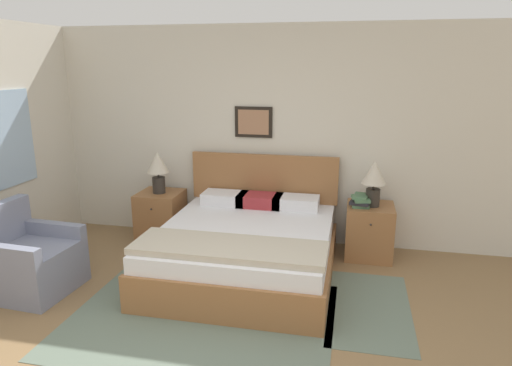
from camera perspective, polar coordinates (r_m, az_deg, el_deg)
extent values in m
cube|color=beige|center=(5.52, 2.59, 5.83)|extent=(7.87, 0.06, 2.60)
cube|color=black|center=(5.51, -0.31, 7.63)|extent=(0.46, 0.02, 0.37)
cube|color=#9E7051|center=(5.50, -0.34, 7.61)|extent=(0.37, 0.00, 0.29)
cube|color=slate|center=(4.16, -6.94, -16.50)|extent=(2.27, 1.70, 0.01)
cube|color=slate|center=(4.41, 13.96, -14.88)|extent=(0.73, 1.39, 0.01)
cube|color=#936038|center=(4.85, -1.33, -9.81)|extent=(1.79, 2.01, 0.28)
cube|color=#936038|center=(3.92, -4.76, -13.17)|extent=(1.79, 0.06, 0.08)
cube|color=silver|center=(4.74, -1.35, -6.94)|extent=(1.71, 1.93, 0.24)
cube|color=#936038|center=(5.53, 0.99, 0.65)|extent=(1.79, 0.06, 0.57)
cube|color=#B2A893|center=(4.13, -3.41, -8.10)|extent=(1.75, 0.56, 0.06)
cube|color=silver|center=(5.47, -3.91, -1.89)|extent=(0.52, 0.32, 0.14)
cube|color=silver|center=(5.30, 5.04, -2.45)|extent=(0.52, 0.32, 0.14)
cube|color=#9E2D33|center=(5.37, 0.50, -2.17)|extent=(0.52, 0.32, 0.14)
cube|color=gray|center=(4.99, -26.23, -9.58)|extent=(0.81, 0.78, 0.46)
cube|color=gray|center=(5.10, -24.27, -5.22)|extent=(0.78, 0.14, 0.14)
cube|color=gray|center=(4.67, -29.20, -7.62)|extent=(0.78, 0.14, 0.14)
cube|color=#936038|center=(5.85, -11.79, -4.03)|extent=(0.52, 0.51, 0.61)
sphere|color=#332D28|center=(5.56, -12.98, -3.22)|extent=(0.02, 0.02, 0.02)
cube|color=#936038|center=(5.38, 13.96, -5.84)|extent=(0.52, 0.51, 0.61)
sphere|color=#332D28|center=(5.07, 14.15, -5.08)|extent=(0.02, 0.02, 0.02)
cylinder|color=#2D2823|center=(5.72, -12.05, -0.24)|extent=(0.16, 0.16, 0.20)
cylinder|color=#2D2823|center=(5.69, -12.12, 1.02)|extent=(0.02, 0.02, 0.06)
cone|color=beige|center=(5.65, -12.20, 2.56)|extent=(0.27, 0.27, 0.25)
cylinder|color=#2D2823|center=(5.24, 14.37, -1.76)|extent=(0.16, 0.16, 0.20)
cylinder|color=#2D2823|center=(5.20, 14.46, -0.39)|extent=(0.02, 0.02, 0.06)
cone|color=beige|center=(5.17, 14.57, 1.28)|extent=(0.27, 0.27, 0.25)
cube|color=#4C7551|center=(5.22, 12.91, -2.66)|extent=(0.20, 0.22, 0.04)
cube|color=#232328|center=(5.21, 12.93, -2.28)|extent=(0.25, 0.29, 0.04)
cube|color=#4C7551|center=(5.20, 12.96, -1.92)|extent=(0.21, 0.29, 0.03)
cube|color=#4C7551|center=(5.19, 12.97, -1.61)|extent=(0.20, 0.27, 0.03)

